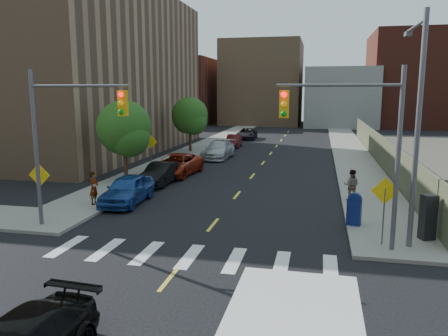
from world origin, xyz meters
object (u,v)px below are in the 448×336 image
at_px(parked_car_white, 221,150).
at_px(parked_car_silver, 219,150).
at_px(parked_car_blue, 127,189).
at_px(pedestrian_west, 94,188).
at_px(parked_car_maroon, 234,141).
at_px(mailbox, 354,209).
at_px(payphone, 428,217).
at_px(parked_car_grey, 247,134).
at_px(parked_car_red, 176,165).
at_px(parked_car_black, 161,174).
at_px(pedestrian_east, 351,185).

bearing_deg(parked_car_white, parked_car_silver, -104.28).
bearing_deg(parked_car_blue, pedestrian_west, -146.30).
distance_m(parked_car_maroon, mailbox, 29.37).
bearing_deg(parked_car_silver, payphone, -53.18).
distance_m(parked_car_maroon, pedestrian_west, 26.56).
relative_size(parked_car_silver, parked_car_grey, 1.09).
bearing_deg(parked_car_grey, parked_car_red, -94.08).
distance_m(parked_car_black, mailbox, 13.71).
height_order(parked_car_maroon, pedestrian_east, pedestrian_east).
relative_size(parked_car_red, parked_car_grey, 1.12).
height_order(parked_car_maroon, mailbox, mailbox).
height_order(parked_car_white, pedestrian_west, pedestrian_west).
distance_m(parked_car_blue, parked_car_maroon, 25.45).
bearing_deg(parked_car_red, parked_car_black, -85.02).
distance_m(parked_car_white, pedestrian_east, 18.35).
distance_m(parked_car_red, parked_car_silver, 8.73).
bearing_deg(parked_car_black, parked_car_grey, 90.51).
relative_size(parked_car_silver, mailbox, 3.69).
distance_m(parked_car_blue, mailbox, 11.95).
relative_size(parked_car_blue, mailbox, 3.13).
height_order(parked_car_black, payphone, payphone).
xyz_separation_m(parked_car_silver, parked_car_maroon, (-0.25, 8.45, -0.11)).
relative_size(parked_car_grey, pedestrian_west, 2.86).
bearing_deg(pedestrian_west, payphone, -99.87).
bearing_deg(parked_car_black, payphone, -27.35).
height_order(parked_car_black, parked_car_maroon, parked_car_black).
height_order(parked_car_red, mailbox, mailbox).
bearing_deg(parked_car_maroon, parked_car_silver, -90.65).
xyz_separation_m(parked_car_white, pedestrian_east, (10.66, -14.93, 0.34)).
xyz_separation_m(parked_car_maroon, pedestrian_east, (11.02, -22.78, 0.34)).
distance_m(parked_car_black, parked_car_white, 12.53).
height_order(parked_car_silver, pedestrian_west, pedestrian_west).
bearing_deg(parked_car_blue, pedestrian_east, 10.49).
height_order(parked_car_white, pedestrian_east, pedestrian_east).
xyz_separation_m(parked_car_blue, parked_car_black, (0.00, 5.12, -0.07)).
height_order(pedestrian_west, pedestrian_east, pedestrian_west).
relative_size(parked_car_white, mailbox, 2.70).
bearing_deg(parked_car_blue, parked_car_maroon, 85.88).
bearing_deg(parked_car_black, mailbox, -28.04).
relative_size(parked_car_red, parked_car_white, 1.41).
bearing_deg(parked_car_blue, parked_car_grey, 86.27).
relative_size(parked_car_black, payphone, 2.35).
bearing_deg(parked_car_maroon, parked_car_red, -95.48).
height_order(parked_car_black, mailbox, mailbox).
distance_m(parked_car_white, parked_car_maroon, 7.86).
distance_m(parked_car_blue, parked_car_black, 5.12).
distance_m(parked_car_black, parked_car_red, 3.21).
bearing_deg(pedestrian_west, parked_car_silver, -10.21).
bearing_deg(parked_car_black, parked_car_red, 92.55).
height_order(parked_car_grey, pedestrian_west, pedestrian_west).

